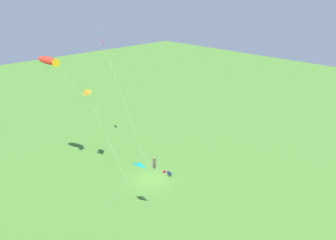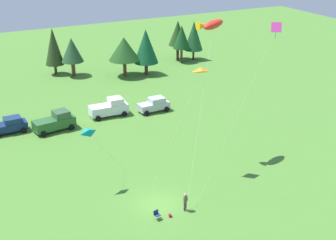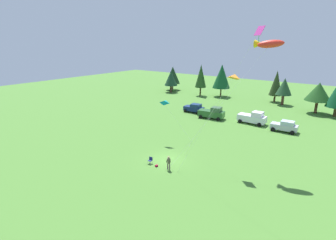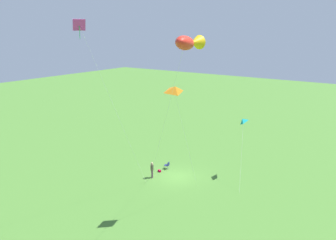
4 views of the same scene
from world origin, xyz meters
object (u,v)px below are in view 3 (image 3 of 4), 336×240
object	(u,v)px
truck_white_pickup	(253,118)
folding_chair	(150,160)
truck_green_flatbed	(212,113)
kite_large_fish	(268,44)
kite_delta_orange	(235,76)
person_kite_flyer	(169,162)
kite_diamond_rainbow	(254,40)
backpack_on_grass	(157,166)
kite_delta_teal	(164,102)
car_silver_compact	(285,126)
car_navy_hatch	(194,108)

from	to	relation	value
truck_white_pickup	folding_chair	bearing A→B (deg)	-99.10
truck_green_flatbed	kite_large_fish	bearing A→B (deg)	-53.80
truck_green_flatbed	kite_delta_orange	bearing A→B (deg)	-64.60
truck_white_pickup	kite_large_fish	world-z (taller)	kite_large_fish
truck_green_flatbed	kite_delta_orange	xyz separation A→B (m)	(10.67, -16.38, 9.62)
person_kite_flyer	kite_large_fish	bearing A→B (deg)	115.97
kite_diamond_rainbow	backpack_on_grass	bearing A→B (deg)	-175.35
folding_chair	truck_white_pickup	world-z (taller)	truck_white_pickup
person_kite_flyer	truck_green_flatbed	distance (m)	23.23
backpack_on_grass	kite_delta_orange	world-z (taller)	kite_delta_orange
person_kite_flyer	kite_delta_teal	size ratio (longest dim) A/B	0.27
kite_diamond_rainbow	car_silver_compact	bearing A→B (deg)	92.51
folding_chair	car_silver_compact	distance (m)	24.89
car_silver_compact	truck_white_pickup	bearing A→B (deg)	165.54
kite_delta_teal	car_navy_hatch	bearing A→B (deg)	105.76
kite_large_fish	kite_diamond_rainbow	bearing A→B (deg)	-81.76
car_navy_hatch	truck_green_flatbed	world-z (taller)	truck_green_flatbed
truck_green_flatbed	kite_diamond_rainbow	size ratio (longest dim) A/B	0.33
backpack_on_grass	truck_green_flatbed	bearing A→B (deg)	100.40
backpack_on_grass	car_silver_compact	world-z (taller)	car_silver_compact
folding_chair	car_silver_compact	xyz separation A→B (m)	(10.46, 22.58, 0.46)
truck_white_pickup	car_navy_hatch	bearing A→B (deg)	179.81
truck_green_flatbed	kite_diamond_rainbow	distance (m)	29.53
car_silver_compact	kite_diamond_rainbow	distance (m)	25.95
car_navy_hatch	kite_delta_orange	size ratio (longest dim) A/B	0.38
kite_delta_orange	kite_diamond_rainbow	bearing A→B (deg)	-55.76
car_silver_compact	kite_diamond_rainbow	size ratio (longest dim) A/B	0.27
folding_chair	kite_delta_teal	xyz separation A→B (m)	(-3.30, 7.20, 5.52)
folding_chair	kite_diamond_rainbow	world-z (taller)	kite_diamond_rainbow
car_navy_hatch	truck_white_pickup	size ratio (longest dim) A/B	0.84
folding_chair	kite_large_fish	world-z (taller)	kite_large_fish
folding_chair	kite_diamond_rainbow	xyz separation A→B (m)	(11.43, 0.59, 14.20)
kite_large_fish	truck_green_flatbed	bearing A→B (deg)	133.90
truck_green_flatbed	kite_delta_orange	size ratio (longest dim) A/B	0.47
person_kite_flyer	backpack_on_grass	world-z (taller)	person_kite_flyer
person_kite_flyer	car_navy_hatch	size ratio (longest dim) A/B	0.41
kite_large_fish	kite_delta_orange	distance (m)	5.11
car_silver_compact	kite_diamond_rainbow	xyz separation A→B (m)	(0.97, -21.99, 13.74)
folding_chair	kite_large_fish	distance (m)	19.27
kite_large_fish	kite_delta_orange	size ratio (longest dim) A/B	1.34
person_kite_flyer	kite_delta_teal	xyz separation A→B (m)	(-6.11, 7.20, 4.99)
car_navy_hatch	truck_white_pickup	distance (m)	12.72
kite_large_fish	kite_diamond_rainbow	size ratio (longest dim) A/B	0.94
kite_delta_teal	person_kite_flyer	bearing A→B (deg)	-49.68
backpack_on_grass	truck_green_flatbed	distance (m)	23.13
folding_chair	kite_delta_orange	world-z (taller)	kite_delta_orange
person_kite_flyer	kite_diamond_rainbow	bearing A→B (deg)	70.40
kite_large_fish	backpack_on_grass	bearing A→B (deg)	-135.39
car_silver_compact	kite_large_fish	distance (m)	19.24
person_kite_flyer	kite_large_fish	world-z (taller)	kite_large_fish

